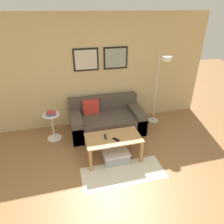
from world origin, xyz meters
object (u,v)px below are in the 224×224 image
(side_table, at_px, (53,124))
(couch, at_px, (106,120))
(coffee_table, at_px, (113,141))
(floor_lamp, at_px, (161,79))
(book_stack, at_px, (51,113))
(remote_control, at_px, (105,137))
(cell_phone, at_px, (116,139))
(storage_bin, at_px, (115,155))

(side_table, bearing_deg, couch, 3.47)
(couch, bearing_deg, coffee_table, -95.41)
(couch, bearing_deg, floor_lamp, -3.85)
(side_table, distance_m, book_stack, 0.28)
(couch, relative_size, side_table, 2.72)
(floor_lamp, distance_m, remote_control, 1.88)
(coffee_table, distance_m, remote_control, 0.18)
(coffee_table, height_order, cell_phone, cell_phone)
(coffee_table, xyz_separation_m, cell_phone, (0.03, -0.08, 0.10))
(floor_lamp, bearing_deg, storage_bin, -143.01)
(storage_bin, xyz_separation_m, book_stack, (-1.13, 1.00, 0.54))
(side_table, bearing_deg, floor_lamp, -0.27)
(book_stack, xyz_separation_m, remote_control, (0.96, -0.91, -0.15))
(storage_bin, xyz_separation_m, floor_lamp, (1.33, 1.00, 1.07))
(couch, relative_size, book_stack, 8.01)
(book_stack, bearing_deg, coffee_table, -40.80)
(coffee_table, bearing_deg, floor_lamp, 35.01)
(couch, relative_size, floor_lamp, 0.96)
(side_table, xyz_separation_m, remote_control, (0.97, -0.92, 0.13))
(coffee_table, relative_size, side_table, 1.69)
(storage_bin, bearing_deg, remote_control, 151.50)
(couch, distance_m, storage_bin, 1.10)
(storage_bin, distance_m, remote_control, 0.43)
(storage_bin, relative_size, book_stack, 2.37)
(storage_bin, distance_m, floor_lamp, 1.98)
(remote_control, bearing_deg, cell_phone, -32.08)
(floor_lamp, height_order, side_table, floor_lamp)
(remote_control, bearing_deg, coffee_table, -12.17)
(coffee_table, height_order, remote_control, remote_control)
(side_table, xyz_separation_m, book_stack, (0.01, -0.01, 0.28))
(couch, height_order, remote_control, couch)
(floor_lamp, bearing_deg, book_stack, -179.94)
(side_table, relative_size, remote_control, 4.05)
(couch, height_order, book_stack, couch)
(floor_lamp, bearing_deg, couch, 176.15)
(book_stack, bearing_deg, side_table, 122.84)
(couch, xyz_separation_m, remote_control, (-0.24, -0.99, 0.23))
(remote_control, bearing_deg, floor_lamp, 35.92)
(storage_bin, height_order, remote_control, remote_control)
(remote_control, relative_size, cell_phone, 1.07)
(side_table, height_order, book_stack, book_stack)
(book_stack, distance_m, remote_control, 1.33)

